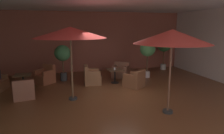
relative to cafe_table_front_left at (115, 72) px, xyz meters
The scene contains 16 objects.
ground_plane 2.05m from the cafe_table_front_left, 104.91° to the right, with size 11.32×9.91×0.02m, color brown.
wall_back_brick 3.30m from the cafe_table_front_left, 99.62° to the left, with size 11.32×0.08×3.59m, color #944E3E.
ceiling_slab 3.67m from the cafe_table_front_left, 104.91° to the right, with size 11.32×9.91×0.06m, color silver.
cafe_table_front_left is the anchor object (origin of this frame).
armchair_front_left_north 1.15m from the cafe_table_front_left, 58.74° to the left, with size 1.10×1.09×0.81m.
armchair_front_left_east 1.15m from the cafe_table_front_left, behind, with size 0.81×0.81×0.91m.
armchair_front_left_south 1.15m from the cafe_table_front_left, 53.42° to the right, with size 1.05×1.07×0.80m.
cafe_table_front_right 4.14m from the cafe_table_front_left, behind, with size 0.70×0.70×0.68m.
armchair_front_right_east 4.11m from the cafe_table_front_left, 162.88° to the right, with size 0.86×0.85×0.78m.
armchair_front_right_south 3.39m from the cafe_table_front_left, 166.62° to the left, with size 1.05×1.05×0.90m.
patio_umbrella_tall_red 3.40m from the cafe_table_front_left, 139.95° to the right, with size 2.59×2.59×2.70m.
patio_umbrella_center_beige 4.24m from the cafe_table_front_left, 78.89° to the right, with size 2.29×2.29×2.62m.
potted_tree_left_corner 2.25m from the cafe_table_front_left, 17.06° to the left, with size 0.81×0.81×1.96m.
potted_tree_mid_left 4.56m from the cafe_table_front_left, 30.32° to the left, with size 0.90×0.90×2.05m.
potted_tree_mid_right 2.76m from the cafe_table_front_left, 156.00° to the left, with size 0.80×0.80×1.81m.
iced_drink_cup 0.26m from the cafe_table_front_left, 111.28° to the right, with size 0.08×0.08×0.11m, color white.
Camera 1 is at (-1.95, -7.08, 2.68)m, focal length 31.59 mm.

